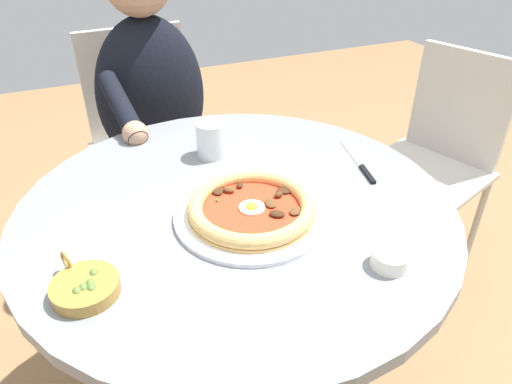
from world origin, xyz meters
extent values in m
cylinder|color=gray|center=(0.00, 0.00, 0.70)|extent=(0.94, 0.94, 0.03)
cylinder|color=slate|center=(0.00, 0.00, 0.35)|extent=(0.11, 0.11, 0.67)
cylinder|color=white|center=(-0.06, -0.01, 0.72)|extent=(0.32, 0.32, 0.01)
cylinder|color=tan|center=(-0.06, -0.01, 0.73)|extent=(0.26, 0.26, 0.01)
torus|color=tan|center=(-0.06, -0.01, 0.74)|extent=(0.26, 0.26, 0.03)
cylinder|color=red|center=(-0.06, -0.01, 0.74)|extent=(0.24, 0.24, 0.00)
cylinder|color=white|center=(-0.06, -0.01, 0.74)|extent=(0.05, 0.05, 0.00)
ellipsoid|color=yellow|center=(-0.06, -0.01, 0.74)|extent=(0.02, 0.02, 0.02)
ellipsoid|color=brown|center=(-0.14, 0.05, 0.74)|extent=(0.03, 0.03, 0.01)
ellipsoid|color=#3D2314|center=(-0.11, -0.05, 0.74)|extent=(0.04, 0.04, 0.01)
ellipsoid|color=#3D2314|center=(0.02, -0.02, 0.74)|extent=(0.02, 0.02, 0.01)
ellipsoid|color=#3D2314|center=(-0.03, -0.10, 0.74)|extent=(0.03, 0.04, 0.01)
ellipsoid|color=brown|center=(-0.11, -0.09, 0.74)|extent=(0.04, 0.04, 0.01)
ellipsoid|color=#4C2D19|center=(-0.04, -0.08, 0.74)|extent=(0.02, 0.03, 0.01)
ellipsoid|color=brown|center=(-0.06, -0.05, 0.74)|extent=(0.04, 0.03, 0.01)
ellipsoid|color=#3D2314|center=(0.02, 0.03, 0.74)|extent=(0.04, 0.03, 0.01)
ellipsoid|color=brown|center=(0.02, 0.01, 0.74)|extent=(0.03, 0.03, 0.01)
ellipsoid|color=#2D6B28|center=(-0.06, -0.03, 0.74)|extent=(0.01, 0.01, 0.00)
ellipsoid|color=#2D6B28|center=(-0.14, 0.05, 0.74)|extent=(0.01, 0.01, 0.00)
ellipsoid|color=#2D6B28|center=(-0.01, 0.05, 0.74)|extent=(0.01, 0.01, 0.00)
cylinder|color=silver|center=(0.22, -0.02, 0.76)|extent=(0.08, 0.08, 0.09)
cylinder|color=silver|center=(0.22, -0.02, 0.74)|extent=(0.07, 0.07, 0.05)
cube|color=silver|center=(0.09, -0.35, 0.72)|extent=(0.14, 0.04, 0.00)
cube|color=black|center=(-0.02, -0.33, 0.72)|extent=(0.08, 0.03, 0.01)
cylinder|color=white|center=(-0.30, -0.18, 0.73)|extent=(0.07, 0.07, 0.03)
cylinder|color=olive|center=(-0.30, -0.18, 0.74)|extent=(0.06, 0.06, 0.01)
cylinder|color=olive|center=(-0.16, 0.33, 0.73)|extent=(0.11, 0.11, 0.02)
torus|color=olive|center=(-0.09, 0.35, 0.75)|extent=(0.03, 0.02, 0.03)
ellipsoid|color=#516B2D|center=(-0.14, 0.31, 0.74)|extent=(0.02, 0.02, 0.02)
ellipsoid|color=#516B2D|center=(-0.16, 0.32, 0.74)|extent=(0.02, 0.02, 0.02)
ellipsoid|color=#516B2D|center=(-0.17, 0.32, 0.74)|extent=(0.02, 0.02, 0.02)
ellipsoid|color=#516B2D|center=(-0.17, 0.33, 0.74)|extent=(0.02, 0.02, 0.02)
ellipsoid|color=#516B2D|center=(-0.17, 0.34, 0.74)|extent=(0.02, 0.02, 0.02)
cube|color=#282833|center=(0.70, 0.03, 0.23)|extent=(0.29, 0.35, 0.45)
ellipsoid|color=black|center=(0.70, 0.03, 0.71)|extent=(0.24, 0.36, 0.52)
cylinder|color=black|center=(0.48, 0.15, 0.78)|extent=(0.27, 0.09, 0.15)
sphere|color=tan|center=(0.38, 0.14, 0.74)|extent=(0.07, 0.07, 0.07)
cube|color=beige|center=(0.75, 0.03, 0.45)|extent=(0.44, 0.44, 0.02)
cube|color=beige|center=(0.95, 0.04, 0.67)|extent=(0.04, 0.38, 0.41)
cylinder|color=#B7B2A8|center=(0.55, 0.22, 0.22)|extent=(0.02, 0.02, 0.45)
cylinder|color=#B7B2A8|center=(0.56, -0.17, 0.22)|extent=(0.02, 0.02, 0.45)
cylinder|color=#B7B2A8|center=(0.93, 0.23, 0.22)|extent=(0.02, 0.02, 0.45)
cylinder|color=#B7B2A8|center=(0.95, -0.15, 0.22)|extent=(0.02, 0.02, 0.45)
cube|color=beige|center=(0.28, -0.80, 0.45)|extent=(0.49, 0.49, 0.02)
cube|color=beige|center=(0.34, -0.97, 0.65)|extent=(0.33, 0.14, 0.39)
cylinder|color=#B7B2A8|center=(0.38, -0.58, 0.22)|extent=(0.02, 0.02, 0.44)
cylinder|color=#B7B2A8|center=(0.06, -0.69, 0.22)|extent=(0.02, 0.02, 0.44)
cylinder|color=#B7B2A8|center=(0.50, -0.90, 0.22)|extent=(0.02, 0.02, 0.44)
cylinder|color=#B7B2A8|center=(0.17, -1.01, 0.22)|extent=(0.02, 0.02, 0.44)
camera|label=1|loc=(-0.79, 0.29, 1.29)|focal=32.87mm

